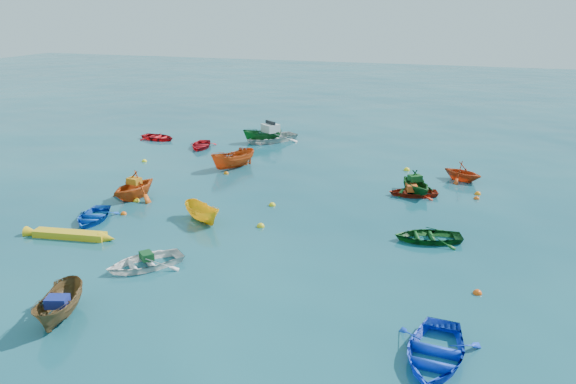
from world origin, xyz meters
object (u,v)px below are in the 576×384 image
(dinghy_white_near, at_px, (145,267))
(kayak_yellow, at_px, (70,238))
(motorboat_white, at_px, (271,141))
(dinghy_blue_se, at_px, (434,359))
(dinghy_blue_sw, at_px, (93,220))

(dinghy_white_near, distance_m, kayak_yellow, 5.03)
(kayak_yellow, relative_size, motorboat_white, 0.95)
(dinghy_white_near, distance_m, dinghy_blue_se, 11.77)
(dinghy_blue_se, height_order, motorboat_white, motorboat_white)
(kayak_yellow, bearing_deg, dinghy_blue_sw, 1.91)
(motorboat_white, bearing_deg, kayak_yellow, -59.99)
(dinghy_blue_sw, distance_m, kayak_yellow, 2.18)
(dinghy_blue_sw, distance_m, dinghy_blue_se, 17.81)
(dinghy_blue_sw, bearing_deg, motorboat_white, 66.24)
(dinghy_blue_sw, xyz_separation_m, dinghy_white_near, (5.19, -3.64, 0.00))
(dinghy_blue_se, xyz_separation_m, kayak_yellow, (-16.28, 4.14, 0.00))
(dinghy_blue_sw, height_order, dinghy_white_near, dinghy_white_near)
(dinghy_blue_se, height_order, kayak_yellow, dinghy_blue_se)
(dinghy_blue_sw, distance_m, motorboat_white, 18.45)
(kayak_yellow, xyz_separation_m, motorboat_white, (2.07, 20.42, 0.00))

